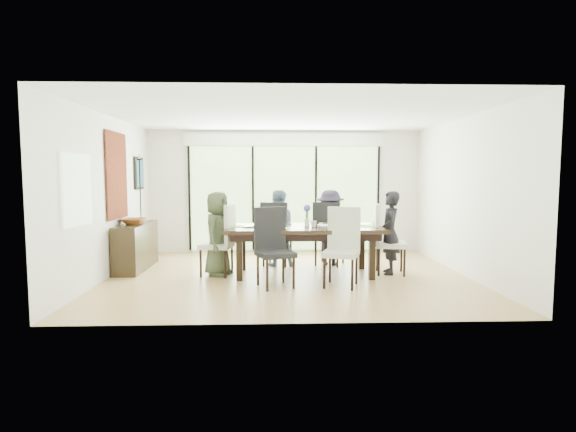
{
  "coord_description": "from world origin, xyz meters",
  "views": [
    {
      "loc": [
        -0.27,
        -7.51,
        1.68
      ],
      "look_at": [
        0.0,
        0.25,
        1.0
      ],
      "focal_mm": 28.0,
      "sensor_mm": 36.0,
      "label": 1
    }
  ],
  "objects_px": {
    "chair_near_right": "(341,247)",
    "bowl": "(134,221)",
    "chair_left_end": "(216,240)",
    "person_right_end": "(390,233)",
    "chair_far_right": "(330,233)",
    "chair_right_end": "(391,239)",
    "table_top": "(304,228)",
    "person_far_left": "(277,228)",
    "chair_near_left": "(275,247)",
    "laptop": "(254,226)",
    "person_left_end": "(218,234)",
    "vase": "(307,222)",
    "cup_a": "(263,223)",
    "person_far_right": "(330,228)",
    "cup_c": "(350,223)",
    "chair_far_left": "(277,233)",
    "cup_b": "(314,224)",
    "sideboard": "(136,246)"
  },
  "relations": [
    {
      "from": "person_far_left",
      "to": "chair_near_left",
      "type": "bearing_deg",
      "value": 86.27
    },
    {
      "from": "table_top",
      "to": "person_far_right",
      "type": "height_order",
      "value": "person_far_right"
    },
    {
      "from": "laptop",
      "to": "bowl",
      "type": "height_order",
      "value": "bowl"
    },
    {
      "from": "person_far_left",
      "to": "chair_far_right",
      "type": "bearing_deg",
      "value": 179.1
    },
    {
      "from": "sideboard",
      "to": "cup_a",
      "type": "bearing_deg",
      "value": -10.53
    },
    {
      "from": "table_top",
      "to": "person_far_left",
      "type": "bearing_deg",
      "value": 118.47
    },
    {
      "from": "person_right_end",
      "to": "chair_near_right",
      "type": "bearing_deg",
      "value": -40.61
    },
    {
      "from": "chair_left_end",
      "to": "person_right_end",
      "type": "xyz_separation_m",
      "value": [
        2.98,
        0.0,
        0.11
      ]
    },
    {
      "from": "chair_far_left",
      "to": "chair_near_right",
      "type": "xyz_separation_m",
      "value": [
        0.95,
        -1.72,
        0.0
      ]
    },
    {
      "from": "chair_near_right",
      "to": "table_top",
      "type": "bearing_deg",
      "value": 138.89
    },
    {
      "from": "person_right_end",
      "to": "cup_a",
      "type": "height_order",
      "value": "person_right_end"
    },
    {
      "from": "table_top",
      "to": "bowl",
      "type": "xyz_separation_m",
      "value": [
        -3.03,
        0.48,
        0.08
      ]
    },
    {
      "from": "vase",
      "to": "cup_a",
      "type": "relative_size",
      "value": 0.97
    },
    {
      "from": "chair_near_right",
      "to": "sideboard",
      "type": "bearing_deg",
      "value": 176.64
    },
    {
      "from": "chair_right_end",
      "to": "person_far_left",
      "type": "bearing_deg",
      "value": 76.27
    },
    {
      "from": "chair_near_right",
      "to": "person_far_left",
      "type": "xyz_separation_m",
      "value": [
        -0.95,
        1.7,
        0.11
      ]
    },
    {
      "from": "cup_a",
      "to": "sideboard",
      "type": "xyz_separation_m",
      "value": [
        -2.33,
        0.43,
        -0.47
      ]
    },
    {
      "from": "person_right_end",
      "to": "laptop",
      "type": "bearing_deg",
      "value": -79.75
    },
    {
      "from": "chair_far_left",
      "to": "chair_near_right",
      "type": "distance_m",
      "value": 1.96
    },
    {
      "from": "table_top",
      "to": "cup_b",
      "type": "relative_size",
      "value": 24.0
    },
    {
      "from": "laptop",
      "to": "cup_a",
      "type": "distance_m",
      "value": 0.29
    },
    {
      "from": "person_far_right",
      "to": "cup_c",
      "type": "bearing_deg",
      "value": 123.34
    },
    {
      "from": "vase",
      "to": "sideboard",
      "type": "distance_m",
      "value": 3.17
    },
    {
      "from": "chair_left_end",
      "to": "cup_b",
      "type": "height_order",
      "value": "chair_left_end"
    },
    {
      "from": "chair_near_left",
      "to": "sideboard",
      "type": "xyz_separation_m",
      "value": [
        -2.53,
        1.45,
        -0.2
      ]
    },
    {
      "from": "person_right_end",
      "to": "chair_left_end",
      "type": "bearing_deg",
      "value": -82.21
    },
    {
      "from": "chair_left_end",
      "to": "chair_far_left",
      "type": "distance_m",
      "value": 1.35
    },
    {
      "from": "chair_far_right",
      "to": "person_right_end",
      "type": "bearing_deg",
      "value": 160.94
    },
    {
      "from": "chair_left_end",
      "to": "bowl",
      "type": "xyz_separation_m",
      "value": [
        -1.53,
        0.48,
        0.27
      ]
    },
    {
      "from": "chair_left_end",
      "to": "vase",
      "type": "distance_m",
      "value": 1.58
    },
    {
      "from": "person_far_left",
      "to": "laptop",
      "type": "relative_size",
      "value": 3.91
    },
    {
      "from": "sideboard",
      "to": "chair_far_right",
      "type": "bearing_deg",
      "value": 4.25
    },
    {
      "from": "chair_near_right",
      "to": "bowl",
      "type": "distance_m",
      "value": 3.79
    },
    {
      "from": "vase",
      "to": "cup_b",
      "type": "distance_m",
      "value": 0.18
    },
    {
      "from": "person_far_right",
      "to": "laptop",
      "type": "relative_size",
      "value": 3.91
    },
    {
      "from": "person_left_end",
      "to": "laptop",
      "type": "height_order",
      "value": "person_left_end"
    },
    {
      "from": "person_left_end",
      "to": "bowl",
      "type": "height_order",
      "value": "person_left_end"
    },
    {
      "from": "chair_near_right",
      "to": "cup_a",
      "type": "height_order",
      "value": "chair_near_right"
    },
    {
      "from": "chair_right_end",
      "to": "person_right_end",
      "type": "relative_size",
      "value": 0.85
    },
    {
      "from": "person_left_end",
      "to": "bowl",
      "type": "bearing_deg",
      "value": 85.81
    },
    {
      "from": "table_top",
      "to": "chair_far_right",
      "type": "bearing_deg",
      "value": 57.09
    },
    {
      "from": "person_far_right",
      "to": "cup_c",
      "type": "xyz_separation_m",
      "value": [
        0.25,
        -0.73,
        0.17
      ]
    },
    {
      "from": "chair_far_left",
      "to": "cup_a",
      "type": "height_order",
      "value": "chair_far_left"
    },
    {
      "from": "chair_near_left",
      "to": "chair_near_right",
      "type": "height_order",
      "value": "same"
    },
    {
      "from": "table_top",
      "to": "vase",
      "type": "distance_m",
      "value": 0.12
    },
    {
      "from": "chair_right_end",
      "to": "person_far_right",
      "type": "relative_size",
      "value": 0.85
    },
    {
      "from": "person_far_left",
      "to": "cup_c",
      "type": "height_order",
      "value": "person_far_left"
    },
    {
      "from": "chair_right_end",
      "to": "chair_near_right",
      "type": "bearing_deg",
      "value": 140.35
    },
    {
      "from": "vase",
      "to": "cup_a",
      "type": "distance_m",
      "value": 0.76
    },
    {
      "from": "laptop",
      "to": "cup_b",
      "type": "distance_m",
      "value": 1.0
    }
  ]
}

